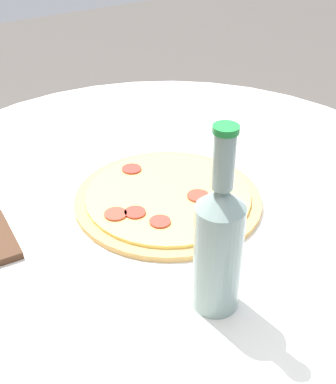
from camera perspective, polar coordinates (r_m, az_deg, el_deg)
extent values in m
cylinder|color=silver|center=(1.22, -0.09, -15.39)|extent=(0.08, 0.08, 0.73)
cylinder|color=silver|center=(0.96, -0.11, -0.32)|extent=(1.04, 1.04, 0.02)
cylinder|color=tan|center=(0.92, 0.00, -0.78)|extent=(0.32, 0.32, 0.01)
cylinder|color=#EACC60|center=(0.92, 0.00, -0.37)|extent=(0.28, 0.28, 0.01)
cylinder|color=#B8382B|center=(0.85, 4.27, -2.99)|extent=(0.04, 0.04, 0.00)
cylinder|color=#AF3128|center=(0.99, -3.91, 2.48)|extent=(0.04, 0.04, 0.00)
cylinder|color=#A93730|center=(0.89, 6.40, -1.40)|extent=(0.03, 0.03, 0.00)
cylinder|color=#A93828|center=(0.91, 3.24, -0.41)|extent=(0.04, 0.04, 0.00)
cylinder|color=#A63429|center=(0.85, -0.86, -3.17)|extent=(0.03, 0.03, 0.00)
cylinder|color=#AC3327|center=(0.87, -3.53, -2.18)|extent=(0.04, 0.04, 0.00)
cylinder|color=#AB3A2B|center=(0.87, -5.62, -2.35)|extent=(0.04, 0.04, 0.00)
cylinder|color=gray|center=(0.69, 5.30, -7.01)|extent=(0.06, 0.06, 0.16)
cone|color=gray|center=(0.63, 5.73, -0.61)|extent=(0.06, 0.06, 0.03)
cylinder|color=gray|center=(0.61, 5.99, 3.32)|extent=(0.03, 0.03, 0.07)
cylinder|color=#1E8438|center=(0.59, 6.21, 6.69)|extent=(0.03, 0.03, 0.01)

